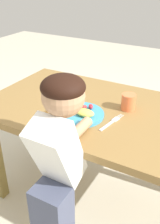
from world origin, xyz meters
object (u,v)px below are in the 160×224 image
Objects in this scene: plate at (80,113)px; spoon at (59,101)px; drinking_cup at (128,102)px; person at (58,172)px; fork at (111,122)px.

spoon is at bearing 158.34° from plate.
person is at bearing -101.99° from drinking_cup.
spoon is at bearing 122.14° from person.
plate is 2.89× the size of drinking_cup.
plate is at bearing 103.22° from person.
drinking_cup is at bearing 44.24° from plate.
person reaches higher than drinking_cup.
person is at bearing 176.29° from fork.
plate is 1.29× the size of fork.
spoon is (-0.19, 0.07, -0.00)m from plate.
plate is at bearing -115.14° from spoon.
plate reaches higher than fork.
plate is 0.20m from spoon.
plate reaches higher than spoon.
drinking_cup is (0.02, 0.18, 0.04)m from fork.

